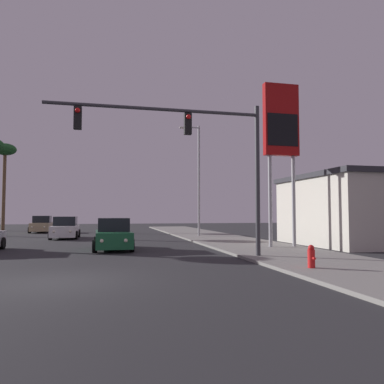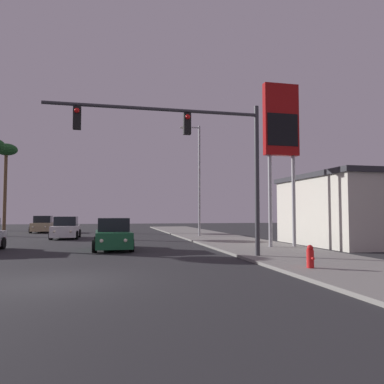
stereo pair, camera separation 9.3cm
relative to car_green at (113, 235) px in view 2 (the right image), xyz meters
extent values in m
plane|color=#28282B|center=(-1.73, -9.24, -0.76)|extent=(120.00, 120.00, 0.00)
cube|color=gray|center=(7.77, 0.76, -0.70)|extent=(5.00, 60.00, 0.12)
cube|color=beige|center=(16.27, -0.13, 1.24)|extent=(10.00, 8.00, 4.00)
cube|color=#2D2D33|center=(16.27, -0.13, 3.39)|extent=(10.30, 8.30, 0.30)
cylinder|color=black|center=(-5.80, 1.51, -0.44)|extent=(0.24, 0.64, 0.64)
cube|color=#195933|center=(0.00, -0.04, -0.18)|extent=(1.91, 4.25, 0.80)
cube|color=black|center=(0.00, 0.11, 0.57)|extent=(1.65, 2.04, 0.70)
cylinder|color=black|center=(-0.90, -1.34, -0.44)|extent=(0.24, 0.64, 0.64)
cylinder|color=black|center=(0.90, -1.34, -0.44)|extent=(0.24, 0.64, 0.64)
cylinder|color=black|center=(-0.90, 1.27, -0.44)|extent=(0.24, 0.64, 0.64)
cylinder|color=black|center=(0.90, 1.27, -0.44)|extent=(0.24, 0.64, 0.64)
sphere|color=#F2EACC|center=(-0.56, -2.16, -0.13)|extent=(0.18, 0.18, 0.18)
sphere|color=#F2EACC|center=(0.56, -2.16, -0.13)|extent=(0.18, 0.18, 0.18)
cube|color=tan|center=(-6.75, 19.85, -0.18)|extent=(1.91, 4.25, 0.80)
cube|color=black|center=(-6.75, 20.00, 0.57)|extent=(1.65, 2.04, 0.70)
cylinder|color=black|center=(-7.65, 18.55, -0.44)|extent=(0.24, 0.64, 0.64)
cylinder|color=black|center=(-5.85, 18.55, -0.44)|extent=(0.24, 0.64, 0.64)
cylinder|color=black|center=(-7.65, 21.15, -0.44)|extent=(0.24, 0.64, 0.64)
cylinder|color=black|center=(-5.85, 21.15, -0.44)|extent=(0.24, 0.64, 0.64)
sphere|color=#F2EACC|center=(-7.31, 17.73, -0.13)|extent=(0.18, 0.18, 0.18)
sphere|color=#F2EACC|center=(-6.19, 17.73, -0.13)|extent=(0.18, 0.18, 0.18)
cube|color=silver|center=(-3.45, 9.81, -0.18)|extent=(1.81, 4.20, 0.80)
cube|color=black|center=(-3.45, 9.96, 0.57)|extent=(1.60, 2.00, 0.70)
cylinder|color=black|center=(-4.35, 8.51, -0.44)|extent=(0.24, 0.64, 0.64)
cylinder|color=black|center=(-2.55, 8.51, -0.44)|extent=(0.24, 0.64, 0.64)
cylinder|color=black|center=(-4.35, 11.11, -0.44)|extent=(0.24, 0.64, 0.64)
cylinder|color=black|center=(-2.55, 11.11, -0.44)|extent=(0.24, 0.64, 0.64)
sphere|color=#F2EACC|center=(-4.01, 7.69, -0.13)|extent=(0.18, 0.18, 0.18)
sphere|color=#F2EACC|center=(-2.90, 7.69, -0.13)|extent=(0.18, 0.18, 0.18)
cylinder|color=#38383D|center=(6.02, -5.28, 2.61)|extent=(0.20, 0.20, 6.50)
cylinder|color=#38383D|center=(1.60, -5.28, 5.46)|extent=(8.85, 0.14, 0.14)
cube|color=black|center=(2.92, -5.28, 4.91)|extent=(0.30, 0.24, 0.90)
sphere|color=red|center=(2.92, -5.42, 5.18)|extent=(0.20, 0.20, 0.20)
cube|color=black|center=(-1.50, -5.28, 4.91)|extent=(0.30, 0.24, 0.90)
sphere|color=red|center=(-1.50, -5.42, 5.18)|extent=(0.20, 0.20, 0.20)
cylinder|color=#99999E|center=(6.96, 9.17, 3.86)|extent=(0.18, 0.18, 9.00)
cylinder|color=#99999E|center=(6.26, 9.17, 8.21)|extent=(1.40, 0.10, 0.10)
ellipsoid|color=silver|center=(5.56, 9.17, 8.16)|extent=(0.50, 0.24, 0.20)
cylinder|color=#99999E|center=(8.33, -1.50, 1.86)|extent=(0.20, 0.20, 5.00)
cylinder|color=#99999E|center=(9.73, -1.50, 1.86)|extent=(0.20, 0.20, 5.00)
cube|color=#990C0C|center=(9.03, -1.50, 6.36)|extent=(2.00, 0.40, 4.00)
cube|color=black|center=(9.03, -1.71, 5.76)|extent=(1.80, 0.03, 1.80)
cylinder|color=red|center=(6.32, -9.05, -0.34)|extent=(0.24, 0.24, 0.60)
sphere|color=red|center=(6.32, -9.05, 0.02)|extent=(0.20, 0.20, 0.20)
cylinder|color=red|center=(6.32, -9.22, -0.31)|extent=(0.08, 0.10, 0.08)
cylinder|color=brown|center=(-11.60, 24.76, 3.55)|extent=(0.36, 0.36, 8.62)
ellipsoid|color=#1E5123|center=(-11.60, 24.76, 8.34)|extent=(2.40, 2.40, 1.32)
camera|label=1|loc=(-0.32, -20.40, 1.17)|focal=35.00mm
camera|label=2|loc=(-0.23, -20.42, 1.17)|focal=35.00mm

